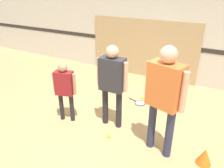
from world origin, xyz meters
TOP-DOWN VIEW (x-y plane):
  - ground_plane at (0.00, 0.00)m, footprint 16.00×16.00m
  - wall_back at (0.00, 2.78)m, footprint 16.00×0.07m
  - wall_panel at (-0.49, 2.72)m, footprint 3.27×0.05m
  - person_instructor at (-0.00, -0.03)m, footprint 0.63×0.27m
  - person_student_left at (-0.91, -0.33)m, footprint 0.46×0.28m
  - person_student_right at (1.06, -0.32)m, footprint 0.68×0.42m
  - racket_spare_on_floor at (0.16, 1.03)m, footprint 0.50×0.33m
  - tennis_ball_near_instructor at (0.15, -0.44)m, footprint 0.07×0.07m
  - tennis_ball_by_spare_racket at (0.15, 1.26)m, footprint 0.07×0.07m
  - tennis_ball_stray_left at (0.97, 1.13)m, footprint 0.07×0.07m
  - training_cone at (1.79, -0.26)m, footprint 0.24×0.24m

SIDE VIEW (x-z plane):
  - ground_plane at x=0.00m, z-range 0.00..0.00m
  - racket_spare_on_floor at x=0.16m, z-range -0.01..0.03m
  - tennis_ball_near_instructor at x=0.15m, z-range 0.00..0.07m
  - tennis_ball_by_spare_racket at x=0.15m, z-range 0.00..0.07m
  - tennis_ball_stray_left at x=0.97m, z-range 0.00..0.07m
  - training_cone at x=1.79m, z-range 0.00..0.28m
  - person_student_left at x=-0.91m, z-range 0.15..1.41m
  - wall_panel at x=-0.49m, z-range 0.00..1.71m
  - person_instructor at x=0.00m, z-range 0.20..1.84m
  - person_student_right at x=1.06m, z-range 0.22..2.06m
  - wall_back at x=0.00m, z-range 0.00..3.20m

